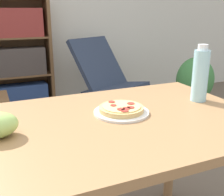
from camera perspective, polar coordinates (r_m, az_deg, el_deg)
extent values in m
cube|color=#A37549|center=(1.14, -0.15, -5.25)|extent=(1.24, 0.81, 0.03)
cylinder|color=#A37549|center=(1.83, 11.89, -9.53)|extent=(0.06, 0.06, 0.72)
cylinder|color=white|center=(1.20, 1.91, -2.90)|extent=(0.24, 0.24, 0.01)
cylinder|color=#DBB26B|center=(1.20, 1.92, -2.23)|extent=(0.19, 0.19, 0.02)
cylinder|color=#EACC7A|center=(1.19, 1.93, -1.68)|extent=(0.16, 0.16, 0.00)
cylinder|color=#A83328|center=(1.24, -0.08, -0.78)|extent=(0.03, 0.03, 0.00)
cylinder|color=#A83328|center=(1.13, 2.57, -2.58)|extent=(0.03, 0.03, 0.00)
cylinder|color=#A83328|center=(1.19, 0.28, -1.48)|extent=(0.03, 0.03, 0.00)
cylinder|color=#A83328|center=(1.16, 2.92, -2.08)|extent=(0.03, 0.03, 0.00)
cylinder|color=#A83328|center=(1.22, 3.84, -1.10)|extent=(0.03, 0.03, 0.00)
cylinder|color=#A83328|center=(1.15, 1.85, -2.28)|extent=(0.03, 0.03, 0.00)
cylinder|color=#A83328|center=(1.17, 3.82, -1.91)|extent=(0.03, 0.03, 0.00)
sphere|color=#A8CC66|center=(1.08, -20.02, -3.89)|extent=(0.02, 0.02, 0.02)
cylinder|color=#A3DBEA|center=(1.40, 17.49, 4.29)|extent=(0.08, 0.08, 0.24)
cylinder|color=white|center=(1.38, 18.00, 9.78)|extent=(0.05, 0.05, 0.03)
cube|color=black|center=(3.22, 0.26, -3.13)|extent=(0.72, 0.73, 0.10)
cube|color=#2D384C|center=(3.06, 0.82, 1.89)|extent=(0.74, 0.70, 0.14)
cube|color=#2D384C|center=(3.21, -2.82, 7.08)|extent=(0.70, 0.62, 0.55)
cube|color=brown|center=(3.49, -12.70, 8.56)|extent=(0.04, 0.31, 1.33)
cube|color=brown|center=(3.58, -18.61, 8.31)|extent=(0.72, 0.01, 1.33)
cube|color=brown|center=(3.59, -17.39, -2.22)|extent=(0.65, 0.29, 0.02)
cube|color=navy|center=(3.52, -17.58, 0.20)|extent=(0.56, 0.21, 0.31)
cube|color=brown|center=(3.48, -18.02, 4.49)|extent=(0.65, 0.29, 0.02)
cube|color=#4C423D|center=(3.43, -18.24, 7.10)|extent=(0.56, 0.21, 0.31)
cube|color=brown|center=(3.41, -18.71, 11.54)|extent=(0.65, 0.29, 0.02)
cube|color=#99332D|center=(3.38, -18.94, 14.29)|extent=(0.56, 0.21, 0.31)
cylinder|color=#70665B|center=(3.52, 16.12, -1.05)|extent=(0.23, 0.23, 0.21)
ellipsoid|color=#428442|center=(3.44, 16.52, 3.56)|extent=(0.46, 0.39, 0.53)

